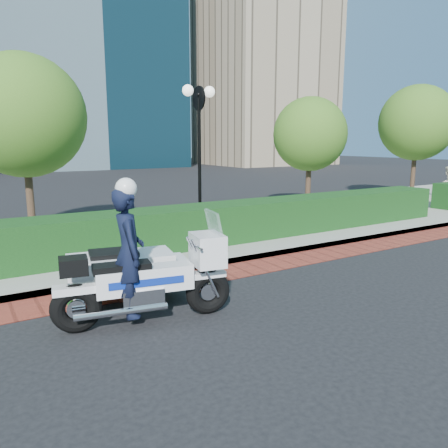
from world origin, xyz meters
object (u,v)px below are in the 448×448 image
police_motorcycle (133,268)px  pedestrian (447,182)px  tree_c (310,134)px  tree_d (417,123)px  lamppost (199,135)px  tree_b (23,116)px

police_motorcycle → pedestrian: bearing=27.5°
tree_c → police_motorcycle: (-9.39, -6.15, -2.27)m
police_motorcycle → tree_c: bearing=43.8°
tree_d → police_motorcycle: 17.27m
lamppost → tree_d: bearing=6.2°
tree_b → tree_d: (16.50, 0.00, 0.18)m
lamppost → tree_c: size_ratio=0.98×
tree_c → pedestrian: 8.11m
lamppost → police_motorcycle: (-3.89, -4.85, -2.18)m
police_motorcycle → pedestrian: size_ratio=1.84×
lamppost → police_motorcycle: bearing=-128.7°
lamppost → tree_d: size_ratio=0.82×
tree_c → tree_d: tree_d is taller
lamppost → tree_b: tree_b is taller
tree_b → pedestrian: size_ratio=3.22×
pedestrian → tree_b: bearing=-16.1°
tree_b → police_motorcycle: size_ratio=1.75×
tree_c → pedestrian: (7.77, -0.93, -2.14)m
tree_b → tree_c: 10.01m
police_motorcycle → pedestrian: 17.93m
tree_c → police_motorcycle: tree_c is taller
lamppost → tree_d: (12.00, 1.30, 0.65)m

